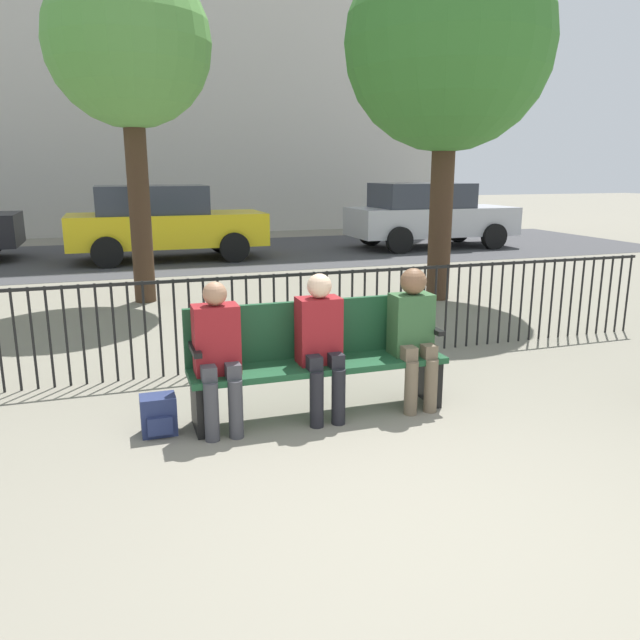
{
  "coord_description": "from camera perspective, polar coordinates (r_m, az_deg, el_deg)",
  "views": [
    {
      "loc": [
        -1.51,
        -2.81,
        1.96
      ],
      "look_at": [
        0.0,
        1.74,
        0.8
      ],
      "focal_mm": 35.0,
      "sensor_mm": 36.0,
      "label": 1
    }
  ],
  "objects": [
    {
      "name": "park_bench",
      "position": [
        5.08,
        -0.29,
        -3.05
      ],
      "size": [
        2.1,
        0.45,
        0.92
      ],
      "color": "#194728",
      "rests_on": "ground"
    },
    {
      "name": "street_surface",
      "position": [
        15.01,
        -12.53,
        5.82
      ],
      "size": [
        24.0,
        6.0,
        0.01
      ],
      "color": "#3D3D3F",
      "rests_on": "ground"
    },
    {
      "name": "parked_car_2",
      "position": [
        16.29,
        9.9,
        9.5
      ],
      "size": [
        4.2,
        1.94,
        1.62
      ],
      "color": "#B7B7BC",
      "rests_on": "ground"
    },
    {
      "name": "fence_railing",
      "position": [
        6.29,
        -4.17,
        0.71
      ],
      "size": [
        9.01,
        0.03,
        0.95
      ],
      "color": "black",
      "rests_on": "ground"
    },
    {
      "name": "seated_person_0",
      "position": [
        4.73,
        -9.33,
        -2.74
      ],
      "size": [
        0.34,
        0.39,
        1.16
      ],
      "color": "#3D3D42",
      "rests_on": "ground"
    },
    {
      "name": "ground_plane",
      "position": [
        3.74,
        8.9,
        -18.16
      ],
      "size": [
        80.0,
        80.0,
        0.0
      ],
      "primitive_type": "plane",
      "color": "gray"
    },
    {
      "name": "parked_car_0",
      "position": [
        14.25,
        -14.14,
        8.72
      ],
      "size": [
        4.2,
        1.94,
        1.62
      ],
      "color": "yellow",
      "rests_on": "ground"
    },
    {
      "name": "tree_1",
      "position": [
        9.84,
        11.66,
        23.31
      ],
      "size": [
        2.98,
        2.98,
        5.18
      ],
      "color": "#422D1E",
      "rests_on": "ground"
    },
    {
      "name": "tree_0",
      "position": [
        9.82,
        -17.08,
        22.78
      ],
      "size": [
        2.3,
        2.3,
        4.82
      ],
      "color": "#422D1E",
      "rests_on": "ground"
    },
    {
      "name": "seated_person_1",
      "position": [
        4.92,
        0.06,
        -1.79
      ],
      "size": [
        0.34,
        0.39,
        1.18
      ],
      "color": "black",
      "rests_on": "ground"
    },
    {
      "name": "seated_person_2",
      "position": [
        5.22,
        8.53,
        -0.91
      ],
      "size": [
        0.34,
        0.39,
        1.18
      ],
      "color": "brown",
      "rests_on": "ground"
    },
    {
      "name": "backpack",
      "position": [
        4.92,
        -14.54,
        -8.44
      ],
      "size": [
        0.26,
        0.24,
        0.3
      ],
      "color": "navy",
      "rests_on": "ground"
    }
  ]
}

